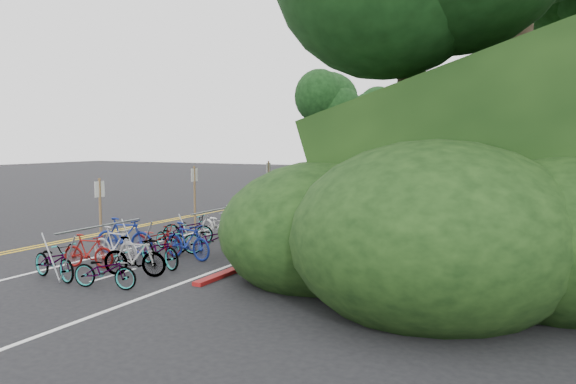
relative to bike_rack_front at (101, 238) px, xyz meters
name	(u,v)px	position (x,y,z in m)	size (l,w,h in m)	color
ground	(85,251)	(-2.49, 1.80, -0.89)	(120.00, 120.00, 0.00)	black
road_markings	(260,214)	(-1.86, 11.90, -0.89)	(7.47, 80.00, 0.01)	gold
red_curb	(376,215)	(3.21, 13.80, -0.84)	(0.25, 28.00, 0.10)	maroon
embankment	(556,158)	(10.47, 20.84, 1.68)	(14.30, 48.14, 9.11)	black
tree_cluster	(501,9)	(7.26, 23.84, 10.07)	(31.97, 53.64, 17.52)	#2D2319
bike_rack_front	(101,238)	(0.00, 0.00, 0.00)	(1.17, 2.98, 1.23)	gray
bike_racks_rest	(330,193)	(0.51, 14.80, -0.04)	(1.14, 23.00, 1.17)	gray
signpost_near	(100,209)	(-2.10, 2.09, 0.43)	(0.08, 0.40, 2.30)	brown
signposts_rest	(296,179)	(-1.89, 15.80, 0.54)	(0.08, 18.40, 2.50)	brown
bike_front	(124,236)	(-1.02, 1.97, -0.33)	(1.87, 0.53, 1.13)	navy
bike_valet	(172,241)	(0.51, 2.34, -0.41)	(3.03, 8.82, 1.09)	slate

